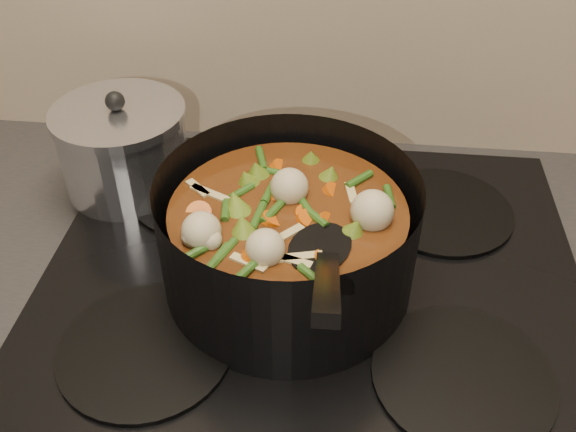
# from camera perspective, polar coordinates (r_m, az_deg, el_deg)

# --- Properties ---
(stovetop) EXTENTS (0.62, 0.54, 0.03)m
(stovetop) POSITION_cam_1_polar(r_m,az_deg,el_deg) (0.75, 2.06, -5.58)
(stovetop) COLOR black
(stovetop) RESTS_ON counter
(stockpot) EXTENTS (0.32, 0.39, 0.20)m
(stockpot) POSITION_cam_1_polar(r_m,az_deg,el_deg) (0.69, 0.02, -2.04)
(stockpot) COLOR black
(stockpot) RESTS_ON stovetop
(saucepan) EXTENTS (0.17, 0.17, 0.14)m
(saucepan) POSITION_cam_1_polar(r_m,az_deg,el_deg) (0.87, -14.37, 5.88)
(saucepan) COLOR silver
(saucepan) RESTS_ON stovetop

